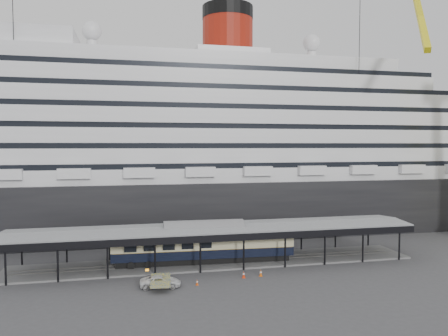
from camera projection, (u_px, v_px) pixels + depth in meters
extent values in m
plane|color=#3E3E41|center=(224.00, 273.00, 55.95)|extent=(200.00, 200.00, 0.00)
cube|color=black|center=(188.00, 203.00, 86.85)|extent=(130.00, 30.00, 10.00)
cylinder|color=maroon|center=(228.00, 40.00, 86.92)|extent=(10.00, 10.00, 9.00)
cylinder|color=black|center=(228.00, 13.00, 86.65)|extent=(10.10, 10.10, 2.50)
sphere|color=silver|center=(92.00, 31.00, 81.18)|extent=(3.60, 3.60, 3.60)
sphere|color=silver|center=(312.00, 43.00, 90.87)|extent=(3.60, 3.60, 3.60)
cube|color=slate|center=(216.00, 262.00, 60.81)|extent=(56.00, 8.00, 0.24)
cube|color=slate|center=(217.00, 262.00, 60.10)|extent=(54.00, 0.08, 0.10)
cube|color=slate|center=(215.00, 260.00, 61.51)|extent=(54.00, 0.08, 0.10)
cube|color=black|center=(223.00, 238.00, 56.20)|extent=(56.00, 0.18, 0.90)
cube|color=black|center=(210.00, 226.00, 64.97)|extent=(56.00, 0.18, 0.90)
cube|color=slate|center=(216.00, 226.00, 60.55)|extent=(56.00, 9.00, 0.24)
cylinder|color=black|center=(15.00, 100.00, 69.46)|extent=(0.12, 0.12, 47.21)
cube|color=yellow|center=(420.00, 17.00, 77.25)|extent=(11.42, 18.78, 16.80)
cylinder|color=black|center=(358.00, 107.00, 81.10)|extent=(0.12, 0.12, 47.21)
imported|color=silver|center=(161.00, 282.00, 50.42)|extent=(4.89, 2.58, 1.31)
cube|color=black|center=(204.00, 259.00, 60.41)|extent=(23.88, 3.85, 0.79)
cube|color=black|center=(204.00, 252.00, 60.36)|extent=(25.03, 4.36, 1.25)
cube|color=beige|center=(204.00, 242.00, 60.29)|extent=(25.04, 4.40, 1.47)
cube|color=black|center=(204.00, 235.00, 60.23)|extent=(25.03, 4.36, 0.45)
cube|color=#D54B0B|center=(197.00, 285.00, 51.23)|extent=(0.40, 0.40, 0.03)
cone|color=#D54B0B|center=(197.00, 282.00, 51.21)|extent=(0.34, 0.34, 0.64)
cylinder|color=white|center=(197.00, 282.00, 51.21)|extent=(0.21, 0.21, 0.12)
cube|color=red|center=(244.00, 278.00, 54.03)|extent=(0.54, 0.54, 0.03)
cone|color=red|center=(244.00, 274.00, 54.01)|extent=(0.45, 0.45, 0.81)
cylinder|color=white|center=(244.00, 274.00, 54.00)|extent=(0.26, 0.26, 0.16)
cube|color=#D5560B|center=(261.00, 276.00, 54.74)|extent=(0.54, 0.54, 0.03)
cone|color=#D5560B|center=(261.00, 273.00, 54.72)|extent=(0.45, 0.45, 0.81)
cylinder|color=white|center=(261.00, 272.00, 54.71)|extent=(0.26, 0.26, 0.16)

